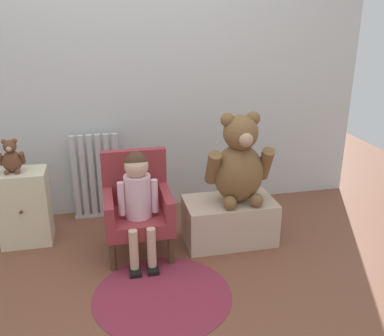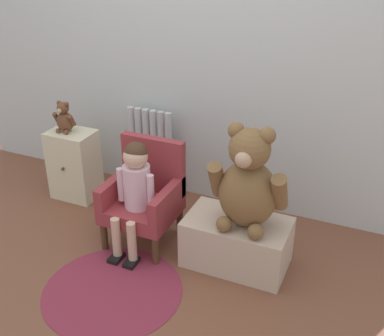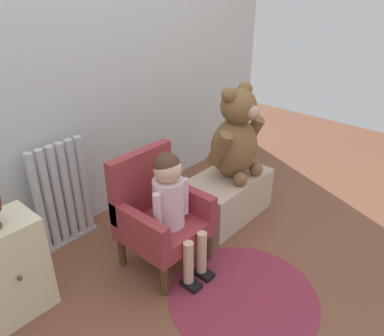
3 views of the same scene
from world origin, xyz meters
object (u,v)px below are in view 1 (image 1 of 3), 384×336
Objects in this scene: radiator at (96,177)px; large_teddy_bear at (239,163)px; floor_rug at (162,295)px; small_dresser at (25,207)px; small_teddy_bear at (12,158)px; child_armchair at (137,206)px; child_figure at (138,192)px; low_bench at (229,221)px.

large_teddy_bear is (0.95, -0.60, 0.25)m from radiator.
floor_rug is (-0.61, -0.52, -0.58)m from large_teddy_bear.
small_dresser is 2.30× the size of small_teddy_bear.
large_teddy_bear reaches higher than child_armchair.
child_armchair is at bearing -18.59° from small_teddy_bear.
radiator is 0.58m from small_dresser.
radiator is 1.27× the size of small_dresser.
floor_rug is (0.86, -0.81, -0.63)m from small_teddy_bear.
child_figure is at bearing -173.34° from large_teddy_bear.
floor_rug is at bearing -73.20° from radiator.
small_teddy_bear reaches higher than child_figure.
child_armchair is 0.93× the size of child_figure.
floor_rug is (-0.56, -0.53, -0.15)m from low_bench.
floor_rug is (0.08, -0.55, -0.32)m from child_armchair.
child_figure is at bearing -171.70° from low_bench.
child_figure reaches higher than low_bench.
low_bench is 0.78× the size of floor_rug.
low_bench is (0.64, 0.09, -0.32)m from child_figure.
radiator is 1.15m from large_teddy_bear.
child_figure is 0.72m from low_bench.
radiator reaches higher than low_bench.
radiator is 0.92× the size of child_figure.
large_teddy_bear is (0.69, 0.08, 0.11)m from child_figure.
large_teddy_bear reaches higher than small_teddy_bear.
floor_rug is (0.08, -0.44, -0.47)m from child_figure.
floor_rug is at bearing -82.05° from child_armchair.
child_figure is at bearing -25.58° from small_teddy_bear.
small_teddy_bear is (-0.53, -0.30, 0.30)m from radiator.
child_armchair is 0.64m from floor_rug.
low_bench is at bearing 166.85° from large_teddy_bear.
floor_rug is at bearing -80.05° from child_figure.
small_teddy_bear is (-1.47, 0.30, 0.05)m from large_teddy_bear.
floor_rug is at bearing -43.35° from small_teddy_bear.
child_armchair is 1.08× the size of low_bench.
child_armchair is (0.26, -0.56, -0.01)m from radiator.
large_teddy_bear is 0.78× the size of floor_rug.
child_armchair is at bearing 97.95° from floor_rug.
child_figure is (0.75, -0.38, 0.21)m from small_dresser.
child_armchair is at bearing -19.71° from small_dresser.
child_figure is at bearing 99.95° from floor_rug.
floor_rug is (0.34, -1.11, -0.33)m from radiator.
small_dresser is (-0.49, -0.29, -0.07)m from radiator.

